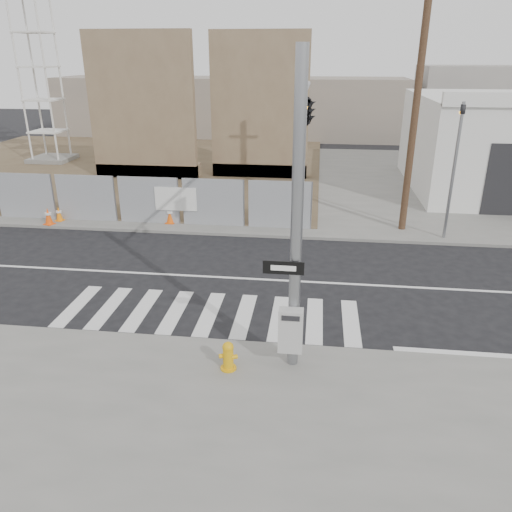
# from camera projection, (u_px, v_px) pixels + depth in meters

# --- Properties ---
(ground) EXTENTS (100.00, 100.00, 0.00)m
(ground) POSITION_uv_depth(u_px,v_px,m) (225.00, 278.00, 16.59)
(ground) COLOR black
(ground) RESTS_ON ground
(sidewalk_far) EXTENTS (50.00, 20.00, 0.12)m
(sidewalk_far) POSITION_uv_depth(u_px,v_px,m) (268.00, 179.00, 29.43)
(sidewalk_far) COLOR slate
(sidewalk_far) RESTS_ON ground
(signal_pole) EXTENTS (0.96, 5.87, 7.00)m
(signal_pole) POSITION_uv_depth(u_px,v_px,m) (303.00, 145.00, 12.62)
(signal_pole) COLOR gray
(signal_pole) RESTS_ON sidewalk_near
(far_signal_pole) EXTENTS (0.16, 0.20, 5.60)m
(far_signal_pole) POSITION_uv_depth(u_px,v_px,m) (456.00, 153.00, 18.58)
(far_signal_pole) COLOR gray
(far_signal_pole) RESTS_ON sidewalk_far
(chain_link_fence) EXTENTS (24.60, 0.04, 2.00)m
(chain_link_fence) POSITION_uv_depth(u_px,v_px,m) (21.00, 196.00, 21.90)
(chain_link_fence) COLOR gray
(chain_link_fence) RESTS_ON sidewalk_far
(concrete_wall_left) EXTENTS (6.00, 1.30, 8.00)m
(concrete_wall_left) POSITION_uv_depth(u_px,v_px,m) (143.00, 121.00, 28.13)
(concrete_wall_left) COLOR brown
(concrete_wall_left) RESTS_ON sidewalk_far
(concrete_wall_right) EXTENTS (5.50, 1.30, 8.00)m
(concrete_wall_right) POSITION_uv_depth(u_px,v_px,m) (260.00, 120.00, 28.31)
(concrete_wall_right) COLOR brown
(concrete_wall_right) RESTS_ON sidewalk_far
(crane_tower) EXTENTS (2.60, 2.60, 18.15)m
(crane_tower) POSITION_uv_depth(u_px,v_px,m) (31.00, 16.00, 30.52)
(crane_tower) COLOR slate
(crane_tower) RESTS_ON sidewalk_far
(utility_pole_right) EXTENTS (1.60, 0.28, 10.00)m
(utility_pole_right) POSITION_uv_depth(u_px,v_px,m) (416.00, 102.00, 18.93)
(utility_pole_right) COLOR #4F3524
(utility_pole_right) RESTS_ON sidewalk_far
(fire_hydrant) EXTENTS (0.49, 0.49, 0.71)m
(fire_hydrant) POSITION_uv_depth(u_px,v_px,m) (228.00, 356.00, 11.47)
(fire_hydrant) COLOR #DCA00C
(fire_hydrant) RESTS_ON sidewalk_near
(traffic_cone_b) EXTENTS (0.49, 0.49, 0.74)m
(traffic_cone_b) POSITION_uv_depth(u_px,v_px,m) (48.00, 216.00, 21.25)
(traffic_cone_b) COLOR #FF520D
(traffic_cone_b) RESTS_ON sidewalk_far
(traffic_cone_c) EXTENTS (0.39, 0.39, 0.63)m
(traffic_cone_c) POSITION_uv_depth(u_px,v_px,m) (59.00, 214.00, 21.73)
(traffic_cone_c) COLOR orange
(traffic_cone_c) RESTS_ON sidewalk_far
(traffic_cone_d) EXTENTS (0.42, 0.42, 0.76)m
(traffic_cone_d) POSITION_uv_depth(u_px,v_px,m) (170.00, 215.00, 21.42)
(traffic_cone_d) COLOR #EF580C
(traffic_cone_d) RESTS_ON sidewalk_far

